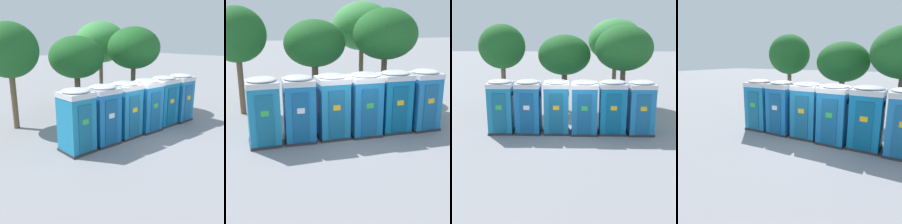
# 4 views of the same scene
# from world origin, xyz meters

# --- Properties ---
(ground_plane) EXTENTS (120.00, 120.00, 0.00)m
(ground_plane) POSITION_xyz_m (0.00, 0.00, 0.00)
(ground_plane) COLOR gray
(portapotty_0) EXTENTS (1.20, 1.23, 2.54)m
(portapotty_0) POSITION_xyz_m (-3.28, 0.35, 1.28)
(portapotty_0) COLOR #2D2D33
(portapotty_0) RESTS_ON ground
(portapotty_1) EXTENTS (1.21, 1.24, 2.54)m
(portapotty_1) POSITION_xyz_m (-1.97, 0.33, 1.28)
(portapotty_1) COLOR #2D2D33
(portapotty_1) RESTS_ON ground
(portapotty_2) EXTENTS (1.21, 1.22, 2.54)m
(portapotty_2) POSITION_xyz_m (-0.65, 0.35, 1.28)
(portapotty_2) COLOR #2D2D33
(portapotty_2) RESTS_ON ground
(portapotty_3) EXTENTS (1.23, 1.22, 2.54)m
(portapotty_3) POSITION_xyz_m (0.66, 0.25, 1.28)
(portapotty_3) COLOR #2D2D33
(portapotty_3) RESTS_ON ground
(portapotty_4) EXTENTS (1.25, 1.21, 2.54)m
(portapotty_4) POSITION_xyz_m (1.97, 0.32, 1.28)
(portapotty_4) COLOR #2D2D33
(portapotty_4) RESTS_ON ground
(portapotty_5) EXTENTS (1.21, 1.22, 2.54)m
(portapotty_5) POSITION_xyz_m (3.28, 0.24, 1.28)
(portapotty_5) COLOR #2D2D33
(portapotty_5) RESTS_ON ground
(street_tree_0) EXTENTS (3.16, 3.16, 5.05)m
(street_tree_0) POSITION_xyz_m (2.92, 3.42, 3.79)
(street_tree_0) COLOR brown
(street_tree_0) RESTS_ON ground
(street_tree_1) EXTENTS (3.09, 3.09, 4.52)m
(street_tree_1) POSITION_xyz_m (-0.36, 4.64, 3.32)
(street_tree_1) COLOR brown
(street_tree_1) RESTS_ON ground
(street_tree_2) EXTENTS (3.46, 3.46, 5.49)m
(street_tree_2) POSITION_xyz_m (2.87, 6.51, 4.11)
(street_tree_2) COLOR brown
(street_tree_2) RESTS_ON ground
(street_tree_3) EXTENTS (2.73, 2.73, 5.12)m
(street_tree_3) POSITION_xyz_m (-4.03, 4.70, 3.80)
(street_tree_3) COLOR brown
(street_tree_3) RESTS_ON ground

